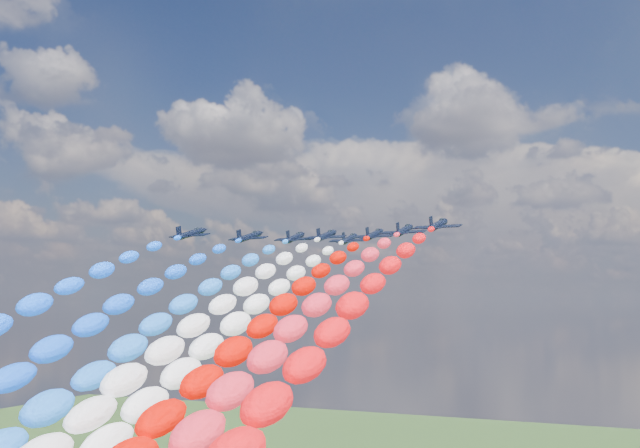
% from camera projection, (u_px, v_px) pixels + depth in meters
% --- Properties ---
extents(jet_0, '(9.48, 12.65, 5.50)m').
position_uv_depth(jet_0, '(191.00, 234.00, 161.24)').
color(jet_0, black).
extents(jet_1, '(9.58, 12.72, 5.50)m').
position_uv_depth(jet_1, '(249.00, 237.00, 168.84)').
color(jet_1, black).
extents(trail_1, '(5.52, 106.87, 47.96)m').
position_uv_depth(trail_1, '(71.00, 355.00, 116.00)').
color(trail_1, blue).
extents(jet_2, '(9.73, 12.83, 5.50)m').
position_uv_depth(jet_2, '(295.00, 237.00, 171.22)').
color(jet_2, black).
extents(trail_2, '(5.52, 106.87, 47.96)m').
position_uv_depth(trail_2, '(141.00, 354.00, 118.38)').
color(trail_2, blue).
extents(jet_3, '(8.94, 12.26, 5.50)m').
position_uv_depth(jet_3, '(326.00, 235.00, 165.84)').
color(jet_3, black).
extents(trail_3, '(5.52, 106.87, 47.96)m').
position_uv_depth(trail_3, '(179.00, 357.00, 113.01)').
color(trail_3, white).
extents(jet_4, '(9.70, 12.81, 5.50)m').
position_uv_depth(jet_4, '(349.00, 239.00, 174.91)').
color(jet_4, black).
extents(trail_4, '(5.52, 106.87, 47.96)m').
position_uv_depth(trail_4, '(223.00, 352.00, 122.07)').
color(trail_4, white).
extents(jet_5, '(8.99, 12.30, 5.50)m').
position_uv_depth(jet_5, '(374.00, 234.00, 163.17)').
color(jet_5, black).
extents(trail_5, '(5.52, 106.87, 47.96)m').
position_uv_depth(trail_5, '(246.00, 358.00, 110.34)').
color(trail_5, '#DA0900').
extents(jet_6, '(9.01, 12.32, 5.50)m').
position_uv_depth(jet_6, '(404.00, 230.00, 153.34)').
color(jet_6, black).
extents(trail_6, '(5.52, 106.87, 47.96)m').
position_uv_depth(trail_6, '(280.00, 364.00, 100.51)').
color(trail_6, '#F22439').
extents(jet_7, '(9.47, 12.64, 5.50)m').
position_uv_depth(jet_7, '(438.00, 225.00, 141.99)').
color(jet_7, black).
extents(trail_7, '(5.52, 106.87, 47.96)m').
position_uv_depth(trail_7, '(318.00, 372.00, 89.16)').
color(trail_7, '#F90D13').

